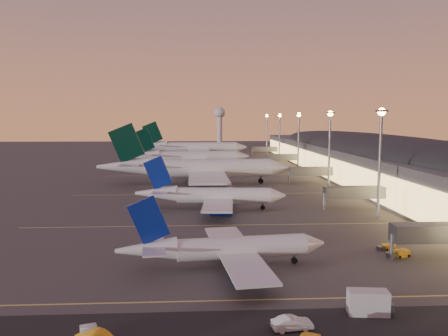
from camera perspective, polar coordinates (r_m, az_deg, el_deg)
ground at (r=102.07m, az=0.24°, el=-6.80°), size 700.00×700.00×0.00m
airliner_narrow_south at (r=69.86m, az=0.03°, el=-10.49°), size 33.53×30.15×11.97m
airliner_narrow_north at (r=112.99m, az=-1.77°, el=-3.63°), size 39.07×34.98×13.95m
airliner_wide_near at (r=155.82m, az=-3.81°, el=-0.07°), size 68.46×62.21×21.95m
airliner_wide_mid at (r=209.58m, az=-4.76°, el=1.42°), size 59.97×54.68×19.19m
airliner_wide_far at (r=266.91m, az=-4.22°, el=2.66°), size 67.73×61.51×21.72m
terminal_building at (r=185.04m, az=18.36°, el=1.63°), size 56.35×255.00×17.46m
light_masts at (r=169.48m, az=11.22°, el=4.39°), size 2.20×217.20×25.90m
radar_tower at (r=359.50m, az=-0.57°, el=6.27°), size 9.00×9.00×32.50m
lane_markings at (r=141.24m, az=-0.70°, el=-3.05°), size 90.00×180.36×0.00m
baggage_tug_a at (r=81.48m, az=21.86°, el=-10.35°), size 4.24×2.72×1.18m
baggage_tug_b at (r=84.93m, az=20.50°, el=-9.67°), size 3.46×1.99×0.97m
catering_truck_a at (r=57.73m, az=18.58°, el=-16.40°), size 5.44×2.61×2.95m
service_van_e at (r=52.24m, az=8.90°, el=-19.40°), size 4.83×2.22×1.53m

